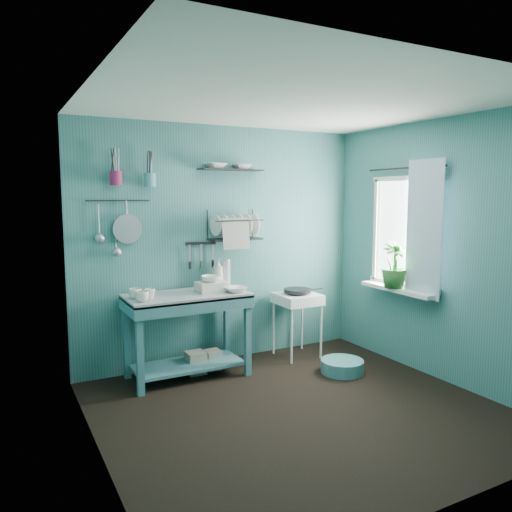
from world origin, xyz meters
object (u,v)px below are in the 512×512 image
mug_right (135,294)px  floor_basin (342,366)px  work_counter (187,336)px  utensil_cup_teal (150,180)px  mug_mid (150,294)px  water_bottle (226,272)px  storage_tin_large (196,363)px  wash_tub (211,287)px  mug_left (142,297)px  utensil_cup_magenta (116,178)px  potted_plant (394,265)px  frying_pan (297,290)px  storage_tin_small (213,360)px  hotplate_stand (297,325)px  colander (127,229)px  soap_bottle (218,273)px  dish_rack (235,225)px

mug_right → floor_basin: (1.91, -0.63, -0.82)m
work_counter → utensil_cup_teal: utensil_cup_teal is taller
utensil_cup_teal → floor_basin: size_ratio=0.30×
mug_mid → water_bottle: size_ratio=0.36×
water_bottle → mug_mid: bearing=-162.7°
storage_tin_large → floor_basin: 1.48m
wash_tub → mug_left: bearing=-169.1°
utensil_cup_magenta → potted_plant: 2.89m
mug_left → utensil_cup_magenta: (-0.10, 0.42, 1.06)m
mug_mid → storage_tin_large: mug_mid is taller
utensil_cup_teal → mug_left: bearing=-117.8°
work_counter → frying_pan: bearing=1.9°
mug_left → storage_tin_small: size_ratio=0.61×
wash_tub → potted_plant: size_ratio=0.59×
mug_right → utensil_cup_teal: 1.10m
hotplate_stand → frying_pan: (0.00, 0.00, 0.39)m
mug_left → storage_tin_large: (0.58, 0.21, -0.77)m
mug_mid → floor_basin: 2.05m
potted_plant → colander: bearing=158.4°
mug_mid → utensil_cup_magenta: (-0.20, 0.32, 1.06)m
mug_right → colander: 0.65m
water_bottle → utensil_cup_teal: (-0.78, 0.04, 0.95)m
mug_right → hotplate_stand: mug_right is taller
colander → floor_basin: bearing=-25.8°
soap_bottle → colander: (-0.90, 0.09, 0.48)m
soap_bottle → dish_rack: 0.53m
hotplate_stand → colander: 2.11m
work_counter → frying_pan: 1.33m
dish_rack → utensil_cup_teal: 0.99m
storage_tin_small → floor_basin: (1.11, -0.71, -0.04)m
mug_mid → mug_left: bearing=-135.0°
utensil_cup_magenta → potted_plant: (2.58, -0.96, -0.87)m
wash_tub → hotplate_stand: bearing=2.8°
work_counter → utensil_cup_magenta: (-0.58, 0.26, 1.52)m
floor_basin → mug_left: bearing=166.1°
mug_left → hotplate_stand: mug_left is taller
mug_right → utensil_cup_magenta: bearing=107.7°
utensil_cup_magenta → storage_tin_small: 2.05m
work_counter → wash_tub: 0.53m
mug_mid → colander: (-0.10, 0.35, 0.58)m
utensil_cup_magenta → frying_pan: bearing=-6.9°
hotplate_stand → frying_pan: frying_pan is taller
mug_left → hotplate_stand: size_ratio=0.17×
soap_bottle → storage_tin_small: 0.90m
mug_mid → floor_basin: size_ratio=0.23×
colander → frying_pan: bearing=-8.2°
soap_bottle → potted_plant: size_ratio=0.63×
work_counter → potted_plant: size_ratio=2.46×
hotplate_stand → potted_plant: bearing=-45.7°
mug_left → storage_tin_small: 1.13m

